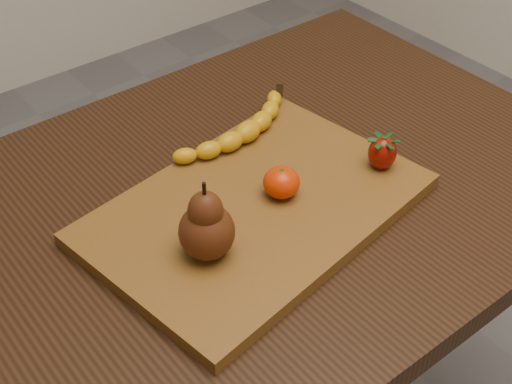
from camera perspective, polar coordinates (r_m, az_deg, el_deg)
table at (r=1.09m, az=0.19°, el=-3.52°), size 1.00×0.70×0.76m
cutting_board at (r=0.98m, az=-0.00°, el=-1.35°), size 0.49×0.36×0.02m
banana at (r=1.08m, az=-0.68°, el=4.85°), size 0.21×0.09×0.03m
pear at (r=0.87m, az=-4.02°, el=-2.22°), size 0.08×0.08×0.11m
mandarin at (r=0.97m, az=2.04°, el=0.77°), size 0.06×0.06×0.04m
strawberry at (r=1.04m, az=10.08°, el=3.19°), size 0.05×0.05×0.05m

